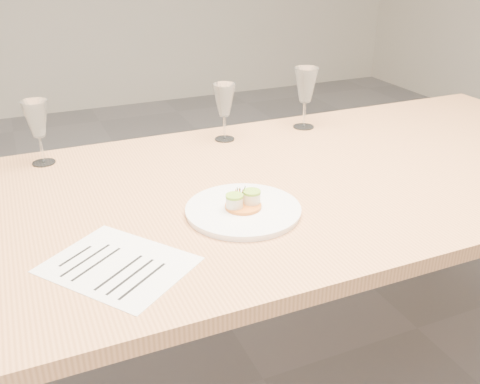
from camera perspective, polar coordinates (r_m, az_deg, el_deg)
name	(u,v)px	position (r m, az deg, el deg)	size (l,w,h in m)	color
ground	(263,379)	(1.95, 2.49, -19.33)	(7.00, 7.00, 0.00)	slate
dining_table	(268,202)	(1.55, 2.97, -1.11)	(2.40, 1.00, 0.75)	tan
dinner_plate	(243,209)	(1.34, 0.36, -1.82)	(0.29, 0.29, 0.08)	white
recipe_sheet	(118,265)	(1.17, -12.88, -7.60)	(0.35, 0.37, 0.00)	white
wine_glass_1	(37,120)	(1.70, -20.87, 7.16)	(0.08, 0.08, 0.20)	white
wine_glass_2	(224,101)	(1.79, -1.70, 9.66)	(0.08, 0.08, 0.19)	white
wine_glass_3	(306,86)	(1.93, 7.03, 11.15)	(0.09, 0.09, 0.22)	white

